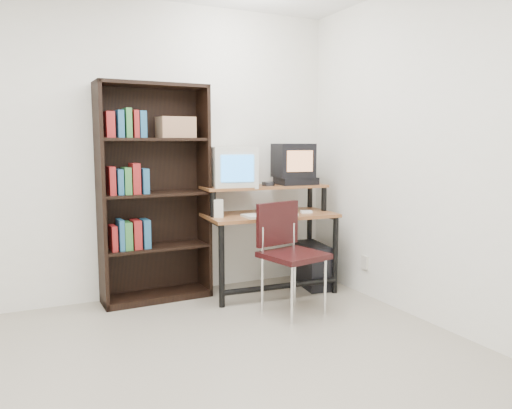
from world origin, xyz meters
name	(u,v)px	position (x,y,z in m)	size (l,w,h in m)	color
floor	(198,403)	(0.00, 0.00, -0.01)	(4.00, 4.00, 0.01)	#A89E8B
back_wall	(120,152)	(0.00, 2.00, 1.30)	(4.00, 0.01, 2.60)	white
right_wall	(477,154)	(2.00, 0.00, 1.30)	(0.01, 4.00, 2.60)	white
computer_desk	(269,219)	(1.25, 1.62, 0.68)	(1.21, 0.66, 0.98)	brown
crt_monitor	(233,167)	(0.96, 1.77, 1.15)	(0.45, 0.46, 0.37)	beige
vcr	(296,182)	(1.57, 1.68, 1.01)	(0.36, 0.26, 0.08)	black
crt_tv	(293,161)	(1.55, 1.71, 1.21)	(0.38, 0.38, 0.32)	black
cd_spindle	(268,184)	(1.27, 1.68, 0.99)	(0.12, 0.12, 0.05)	#26262B
keyboard	(270,216)	(1.17, 1.45, 0.74)	(0.47, 0.21, 0.04)	beige
mousepad	(305,214)	(1.56, 1.48, 0.72)	(0.22, 0.18, 0.01)	black
mouse	(306,212)	(1.57, 1.48, 0.74)	(0.10, 0.06, 0.03)	white
desk_speaker	(218,209)	(0.74, 1.59, 0.80)	(0.08, 0.07, 0.17)	beige
pc_tower	(312,265)	(1.69, 1.57, 0.21)	(0.20, 0.45, 0.42)	black
school_chair	(287,245)	(1.14, 1.08, 0.55)	(0.53, 0.53, 0.89)	black
bookshelf	(153,191)	(0.24, 1.86, 0.96)	(0.95, 0.34, 1.87)	black
wall_outlet	(365,262)	(1.99, 1.15, 0.30)	(0.02, 0.08, 0.12)	beige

